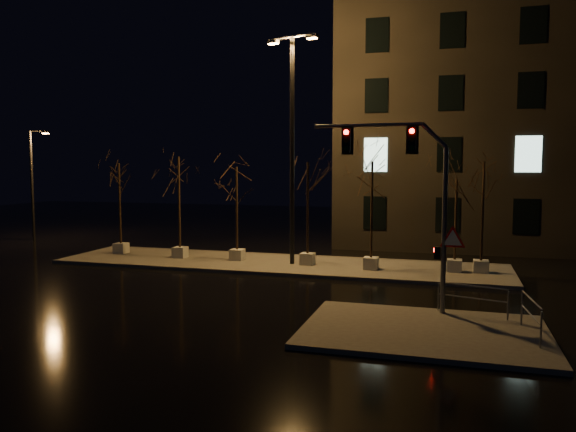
% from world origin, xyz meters
% --- Properties ---
extents(ground, '(90.00, 90.00, 0.00)m').
position_xyz_m(ground, '(0.00, 0.00, 0.00)').
color(ground, black).
rests_on(ground, ground).
extents(median, '(22.00, 5.00, 0.15)m').
position_xyz_m(median, '(0.00, 6.00, 0.07)').
color(median, '#4D4A45').
rests_on(median, ground).
extents(sidewalk_corner, '(7.00, 5.00, 0.15)m').
position_xyz_m(sidewalk_corner, '(7.50, -3.50, 0.07)').
color(sidewalk_corner, '#4D4A45').
rests_on(sidewalk_corner, ground).
extents(building, '(25.00, 12.00, 15.00)m').
position_xyz_m(building, '(14.00, 18.00, 7.50)').
color(building, black).
rests_on(building, ground).
extents(tree_0, '(1.80, 1.80, 5.00)m').
position_xyz_m(tree_0, '(-8.99, 6.41, 3.95)').
color(tree_0, '#B2B1A6').
rests_on(tree_0, median).
extents(tree_1, '(1.80, 1.80, 5.34)m').
position_xyz_m(tree_1, '(-5.24, 6.00, 4.20)').
color(tree_1, '#B2B1A6').
rests_on(tree_1, median).
extents(tree_2, '(1.80, 1.80, 4.80)m').
position_xyz_m(tree_2, '(-2.11, 6.10, 3.80)').
color(tree_2, '#B2B1A6').
rests_on(tree_2, median).
extents(tree_3, '(1.80, 1.80, 5.05)m').
position_xyz_m(tree_3, '(1.60, 5.89, 3.98)').
color(tree_3, '#B2B1A6').
rests_on(tree_3, median).
extents(tree_4, '(1.80, 1.80, 5.07)m').
position_xyz_m(tree_4, '(4.70, 5.53, 3.99)').
color(tree_4, '#B2B1A6').
rests_on(tree_4, median).
extents(tree_5, '(1.80, 1.80, 4.29)m').
position_xyz_m(tree_5, '(8.38, 5.99, 3.41)').
color(tree_5, '#B2B1A6').
rests_on(tree_5, median).
extents(tree_6, '(1.80, 1.80, 5.04)m').
position_xyz_m(tree_6, '(9.51, 6.08, 3.98)').
color(tree_6, '#B2B1A6').
rests_on(tree_6, median).
extents(traffic_signal_mast, '(5.02, 0.27, 6.13)m').
position_xyz_m(traffic_signal_mast, '(6.99, -1.48, 4.18)').
color(traffic_signal_mast, slate).
rests_on(traffic_signal_mast, sidewalk_corner).
extents(streetlight_main, '(2.67, 1.04, 10.81)m').
position_xyz_m(streetlight_main, '(0.83, 5.86, 6.39)').
color(streetlight_main, black).
rests_on(streetlight_main, median).
extents(streetlight_far, '(1.41, 0.42, 7.19)m').
position_xyz_m(streetlight_far, '(-18.24, 10.71, 3.95)').
color(streetlight_far, black).
rests_on(streetlight_far, ground).
extents(guard_rail_a, '(2.14, 0.65, 0.96)m').
position_xyz_m(guard_rail_a, '(8.89, -1.50, 0.78)').
color(guard_rail_a, slate).
rests_on(guard_rail_a, sidewalk_corner).
extents(guard_rail_b, '(0.28, 2.22, 1.06)m').
position_xyz_m(guard_rail_b, '(10.39, -3.36, 0.83)').
color(guard_rail_b, slate).
rests_on(guard_rail_b, sidewalk_corner).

